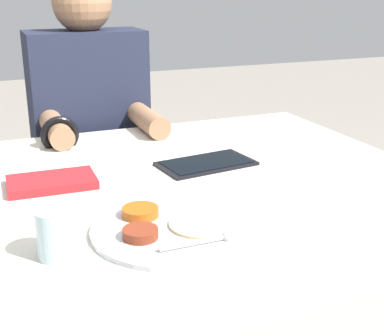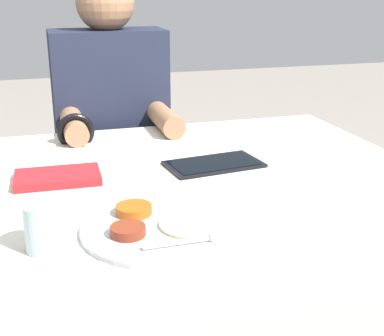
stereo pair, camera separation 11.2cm
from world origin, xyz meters
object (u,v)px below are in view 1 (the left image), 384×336
person_diner (92,163)px  thali_tray (171,228)px  red_notebook (52,183)px  tablet_device (206,163)px  drinking_glass (57,233)px

person_diner → thali_tray: bearing=-92.5°
red_notebook → tablet_device: 0.39m
thali_tray → drinking_glass: drinking_glass is taller
thali_tray → drinking_glass: 0.22m
thali_tray → tablet_device: size_ratio=1.22×
person_diner → drinking_glass: 0.99m
drinking_glass → tablet_device: bearing=38.9°
person_diner → red_notebook: bearing=-110.0°
tablet_device → person_diner: (-0.18, 0.59, -0.16)m
red_notebook → person_diner: bearing=70.0°
tablet_device → drinking_glass: (-0.43, -0.35, 0.04)m
thali_tray → person_diner: size_ratio=0.26×
red_notebook → drinking_glass: 0.35m
tablet_device → red_notebook: bearing=-179.8°
thali_tray → person_diner: person_diner is taller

